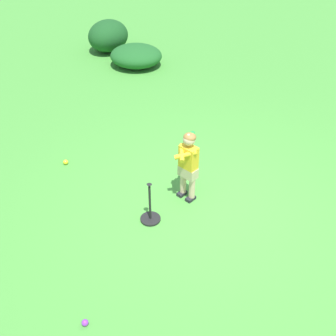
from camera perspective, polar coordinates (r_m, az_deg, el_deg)
name	(u,v)px	position (r m, az deg, el deg)	size (l,w,h in m)	color
ground_plane	(210,207)	(5.78, 6.06, -5.58)	(40.00, 40.00, 0.00)	#479338
child_batter	(188,160)	(5.54, 2.88, 1.09)	(0.64, 0.32, 1.08)	#232328
play_ball_behind_batter	(85,323)	(4.58, -11.73, -20.76)	(0.07, 0.07, 0.07)	purple
play_ball_midfield	(66,162)	(6.76, -14.37, 0.82)	(0.08, 0.08, 0.08)	yellow
batting_tee	(150,214)	(5.49, -2.54, -6.57)	(0.28, 0.28, 0.62)	black
shrub_left_background	(108,36)	(11.31, -8.50, 18.11)	(1.23, 1.00, 0.81)	#194C1E
shrub_right_background	(136,56)	(10.26, -4.57, 15.64)	(1.20, 1.28, 0.51)	#1E5B23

